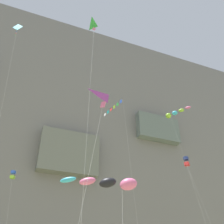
{
  "coord_description": "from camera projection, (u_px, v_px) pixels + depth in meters",
  "views": [
    {
      "loc": [
        -10.08,
        -4.56,
        2.58
      ],
      "look_at": [
        -0.49,
        19.71,
        19.83
      ],
      "focal_mm": 43.58,
      "sensor_mm": 36.0,
      "label": 1
    }
  ],
  "objects": [
    {
      "name": "cliff_face",
      "position": [
        57.0,
        152.0,
        67.58
      ],
      "size": [
        180.0,
        28.73,
        63.2
      ],
      "color": "slate",
      "rests_on": "ground"
    },
    {
      "name": "kite_banner_upper_mid",
      "position": [
        114.0,
        113.0,
        47.76
      ],
      "size": [
        3.0,
        7.69,
        30.26
      ],
      "color": "black",
      "rests_on": "ground"
    },
    {
      "name": "kite_box_low_left",
      "position": [
        187.0,
        162.0,
        47.88
      ],
      "size": [
        1.43,
        6.33,
        22.54
      ],
      "color": "navy",
      "rests_on": "ground"
    },
    {
      "name": "kite_diamond_near_cliff",
      "position": [
        15.0,
        40.0,
        33.97
      ],
      "size": [
        2.55,
        2.75,
        32.16
      ],
      "color": "#38B2D1",
      "rests_on": "ground"
    },
    {
      "name": "kite_delta_mid_right",
      "position": [
        108.0,
        103.0,
        20.34
      ],
      "size": [
        3.91,
        1.91,
        14.77
      ],
      "color": "purple",
      "rests_on": "ground"
    },
    {
      "name": "kite_windsock_mid_center",
      "position": [
        109.0,
        183.0,
        20.57
      ],
      "size": [
        5.58,
        5.31,
        10.15
      ],
      "color": "pink",
      "rests_on": "ground"
    },
    {
      "name": "kite_delta_upper_right",
      "position": [
        97.0,
        33.0,
        34.36
      ],
      "size": [
        2.97,
        6.54,
        31.0
      ],
      "color": "green",
      "rests_on": "ground"
    },
    {
      "name": "kite_windsock_high_center",
      "position": [
        174.0,
        113.0,
        50.11
      ],
      "size": [
        3.53,
        4.87,
        30.6
      ],
      "color": "#8CCC33",
      "rests_on": "ground"
    },
    {
      "name": "kite_box_low_right",
      "position": [
        13.0,
        175.0,
        40.31
      ],
      "size": [
        1.5,
        5.47,
        17.66
      ],
      "color": "blue",
      "rests_on": "ground"
    }
  ]
}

